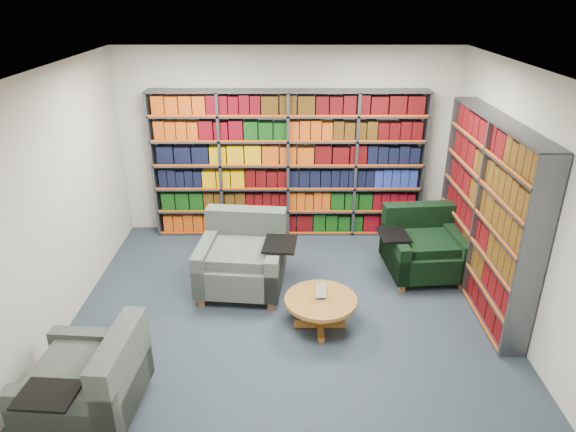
{
  "coord_description": "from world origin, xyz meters",
  "views": [
    {
      "loc": [
        0.0,
        -4.95,
        3.54
      ],
      "look_at": [
        0.0,
        0.6,
        1.05
      ],
      "focal_mm": 32.0,
      "sensor_mm": 36.0,
      "label": 1
    }
  ],
  "objects_px": {
    "chair_teal_left": "(243,258)",
    "coffee_table": "(321,304)",
    "chair_teal_front": "(94,384)",
    "chair_green_right": "(422,248)"
  },
  "relations": [
    {
      "from": "chair_teal_left",
      "to": "coffee_table",
      "type": "height_order",
      "value": "chair_teal_left"
    },
    {
      "from": "chair_teal_front",
      "to": "chair_teal_left",
      "type": "bearing_deg",
      "value": 62.79
    },
    {
      "from": "chair_green_right",
      "to": "chair_teal_left",
      "type": "bearing_deg",
      "value": -171.6
    },
    {
      "from": "chair_teal_left",
      "to": "coffee_table",
      "type": "xyz_separation_m",
      "value": [
        0.93,
        -0.93,
        -0.07
      ]
    },
    {
      "from": "chair_teal_front",
      "to": "coffee_table",
      "type": "xyz_separation_m",
      "value": [
        2.07,
        1.29,
        -0.04
      ]
    },
    {
      "from": "chair_green_right",
      "to": "chair_teal_front",
      "type": "relative_size",
      "value": 1.03
    },
    {
      "from": "chair_green_right",
      "to": "coffee_table",
      "type": "bearing_deg",
      "value": -138.16
    },
    {
      "from": "chair_green_right",
      "to": "coffee_table",
      "type": "height_order",
      "value": "chair_green_right"
    },
    {
      "from": "chair_green_right",
      "to": "coffee_table",
      "type": "distance_m",
      "value": 1.91
    },
    {
      "from": "chair_teal_left",
      "to": "chair_teal_front",
      "type": "height_order",
      "value": "chair_teal_left"
    }
  ]
}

